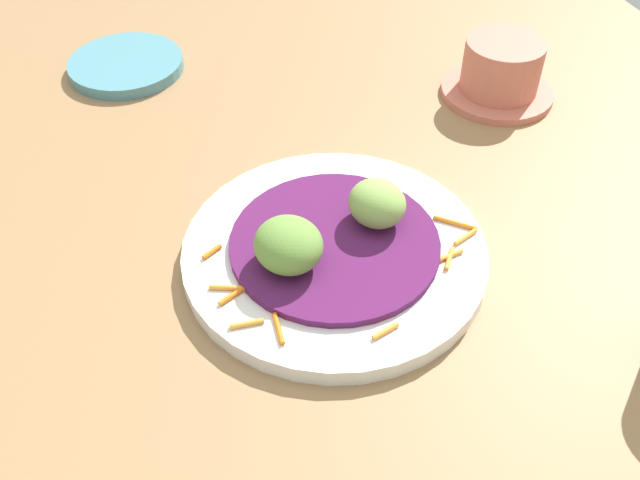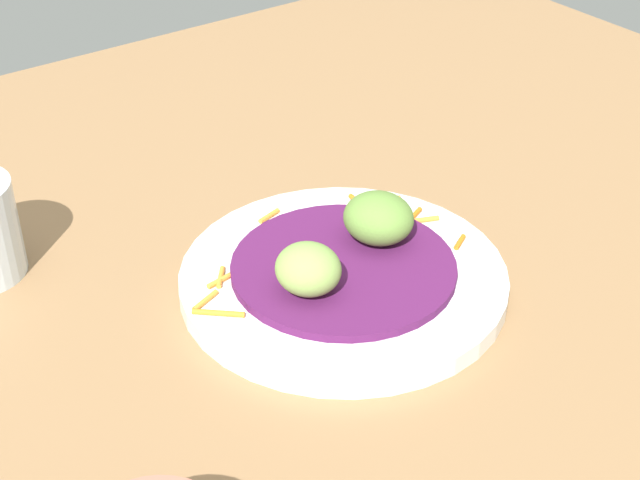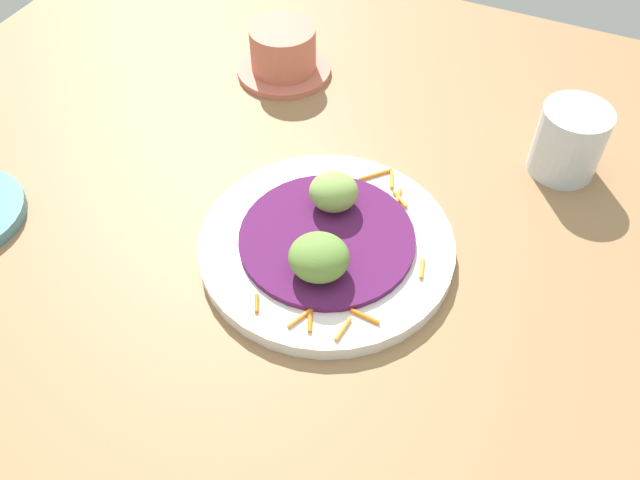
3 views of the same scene
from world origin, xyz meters
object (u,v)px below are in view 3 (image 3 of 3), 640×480
Objects in this scene: water_glass at (569,141)px; terracotta_bowl at (283,53)px; main_plate at (327,246)px; guac_scoop_left at (334,192)px; guac_scoop_center at (320,256)px.

terracotta_bowl is at bearing 84.69° from water_glass.
water_glass reaches higher than main_plate.
guac_scoop_left is 25.74cm from water_glass.
guac_scoop_left is at bearing 132.13° from water_glass.
terracotta_bowl reaches higher than main_plate.
water_glass is at bearing -47.87° from guac_scoop_left.
main_plate is 28.01cm from water_glass.
terracotta_bowl is 35.16cm from water_glass.
guac_scoop_center is at bearing 146.18° from water_glass.
main_plate is 29.88cm from terracotta_bowl.
terracotta_bowl is (28.47, 18.09, -1.30)cm from guac_scoop_center.
guac_scoop_center is (-3.98, -1.10, 3.29)cm from main_plate.
water_glass is (21.24, -18.00, 3.07)cm from main_plate.
guac_scoop_center is 30.36cm from water_glass.
guac_scoop_left is at bearing 15.40° from guac_scoop_center.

